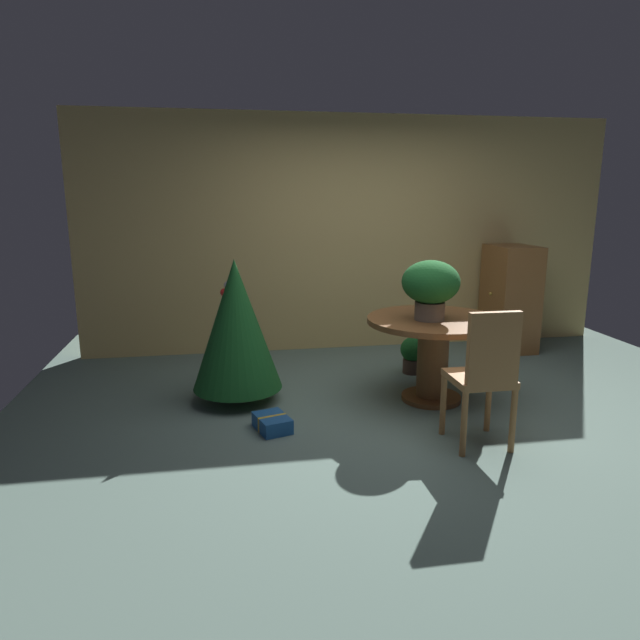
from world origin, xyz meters
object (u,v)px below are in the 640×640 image
flower_vase (431,285)px  holiday_tree (236,325)px  round_dining_table (433,343)px  wooden_chair_near (485,372)px  wooden_cabinet (510,298)px  potted_plant (413,354)px  gift_box_blue (272,423)px

flower_vase → holiday_tree: (-1.58, 0.33, -0.35)m
round_dining_table → holiday_tree: 1.68m
wooden_chair_near → wooden_cabinet: bearing=58.6°
round_dining_table → wooden_cabinet: bearing=44.3°
holiday_tree → wooden_cabinet: holiday_tree is taller
flower_vase → wooden_cabinet: flower_vase is taller
wooden_cabinet → potted_plant: size_ratio=3.23×
round_dining_table → wooden_chair_near: 0.96m
wooden_chair_near → gift_box_blue: (-1.42, 0.55, -0.50)m
gift_box_blue → wooden_cabinet: wooden_cabinet is taller
flower_vase → potted_plant: (0.15, 0.80, -0.82)m
holiday_tree → potted_plant: size_ratio=3.34×
wooden_chair_near → round_dining_table: bearing=90.0°
flower_vase → potted_plant: 1.16m
wooden_chair_near → holiday_tree: size_ratio=0.81×
round_dining_table → flower_vase: 0.52m
holiday_tree → potted_plant: holiday_tree is taller
wooden_chair_near → potted_plant: bearing=87.2°
gift_box_blue → wooden_cabinet: bearing=32.5°
flower_vase → holiday_tree: bearing=168.3°
round_dining_table → potted_plant: bearing=83.7°
round_dining_table → gift_box_blue: (-1.42, -0.41, -0.45)m
flower_vase → gift_box_blue: flower_vase is taller
wooden_cabinet → wooden_chair_near: bearing=-121.4°
flower_vase → holiday_tree: holiday_tree is taller
gift_box_blue → potted_plant: bearing=37.5°
wooden_chair_near → wooden_cabinet: size_ratio=0.84×
gift_box_blue → potted_plant: 1.90m
round_dining_table → potted_plant: size_ratio=3.09×
gift_box_blue → wooden_chair_near: bearing=-21.1°
potted_plant → holiday_tree: bearing=-164.8°
wooden_cabinet → potted_plant: wooden_cabinet is taller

